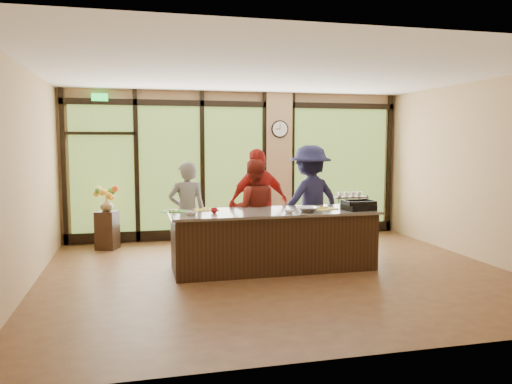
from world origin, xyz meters
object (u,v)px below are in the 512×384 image
island_base (273,241)px  roasting_pan (358,207)px  cook_left (187,212)px  bar_cart (349,210)px  cook_right (310,200)px  flower_stand (107,230)px

island_base → roasting_pan: bearing=-9.4°
cook_left → roasting_pan: bearing=158.7°
bar_cart → cook_right: bearing=-128.8°
cook_right → bar_cart: 2.02m
cook_left → flower_stand: bearing=-48.1°
cook_left → bar_cart: 3.87m
roasting_pan → cook_left: bearing=150.3°
cook_right → bar_cart: cook_right is taller
cook_left → cook_right: cook_right is taller
roasting_pan → bar_cart: bearing=58.7°
cook_left → cook_right: (2.16, 0.11, 0.13)m
island_base → cook_left: cook_left is taller
roasting_pan → flower_stand: size_ratio=0.65×
cook_right → bar_cart: size_ratio=2.04×
bar_cart → cook_left: bearing=-151.1°
roasting_pan → flower_stand: roasting_pan is taller
cook_left → bar_cart: size_ratio=1.78×
cook_right → flower_stand: (-3.50, 1.29, -0.61)m
island_base → cook_right: bearing=42.3°
island_base → bar_cart: bearing=44.3°
cook_right → bar_cart: (1.39, 1.41, -0.40)m
island_base → roasting_pan: roasting_pan is taller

